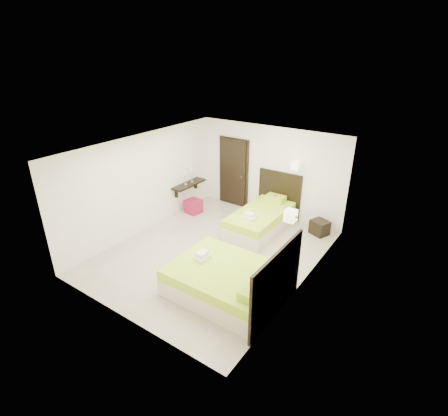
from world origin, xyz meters
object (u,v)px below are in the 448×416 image
Objects in this scene: nightstand at (320,227)px; ottoman at (194,206)px; bed_double at (231,281)px; bed_single at (262,218)px.

nightstand is 3.70m from ottoman.
ottoman is (-3.04, 2.57, -0.12)m from bed_double.
bed_double reaches higher than ottoman.
nightstand is 1.05× the size of ottoman.
ottoman is at bearing 139.83° from bed_double.
bed_single is 5.32× the size of ottoman.
bed_single is 1.54m from nightstand.
bed_single reaches higher than ottoman.
bed_double reaches higher than nightstand.
ottoman is at bearing -173.17° from bed_single.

